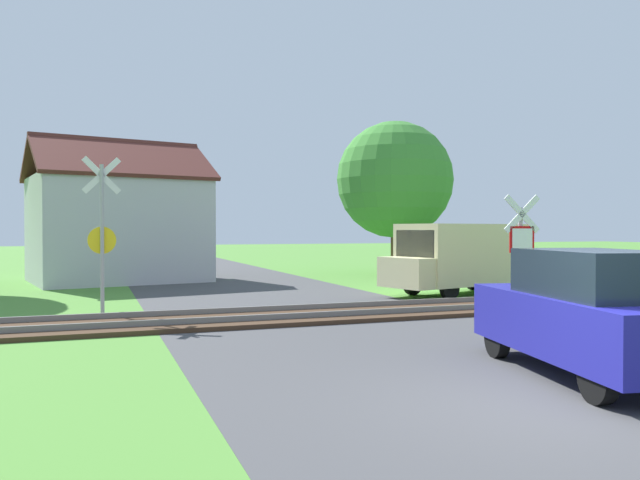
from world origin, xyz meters
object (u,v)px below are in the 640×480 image
object	(u,v)px
stop_sign_near	(521,248)
house	(118,226)
crossing_sign_far	(102,229)
mail_truck	(459,256)
tree_right	(395,180)
parked_car	(588,313)

from	to	relation	value
stop_sign_near	house	distance (m)	16.71
crossing_sign_far	house	xyz separation A→B (m)	(0.76, 10.85, 0.12)
mail_truck	house	bearing A→B (deg)	31.88
stop_sign_near	tree_right	distance (m)	15.02
stop_sign_near	crossing_sign_far	xyz separation A→B (m)	(-8.87, 3.75, 0.42)
house	tree_right	world-z (taller)	tree_right
crossing_sign_far	stop_sign_near	bearing A→B (deg)	-26.08
tree_right	parked_car	world-z (taller)	tree_right
stop_sign_near	tree_right	size ratio (longest dim) A/B	0.41
mail_truck	tree_right	bearing A→B (deg)	-29.29
stop_sign_near	tree_right	world-z (taller)	tree_right
stop_sign_near	crossing_sign_far	bearing A→B (deg)	-14.95
crossing_sign_far	tree_right	world-z (taller)	tree_right
house	mail_truck	xyz separation A→B (m)	(9.93, -9.23, -0.96)
house	tree_right	distance (m)	12.34
crossing_sign_far	mail_truck	xyz separation A→B (m)	(10.69, 1.63, -0.84)
stop_sign_near	mail_truck	size ratio (longest dim) A/B	0.55
house	mail_truck	world-z (taller)	house
mail_truck	parked_car	bearing A→B (deg)	141.39
crossing_sign_far	mail_truck	bearing A→B (deg)	5.50
crossing_sign_far	parked_car	bearing A→B (deg)	-56.45
house	parked_car	world-z (taller)	house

